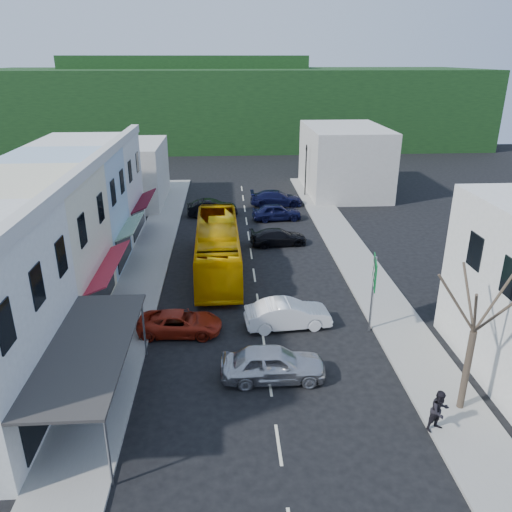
{
  "coord_description": "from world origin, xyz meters",
  "views": [
    {
      "loc": [
        -1.8,
        -22.98,
        13.84
      ],
      "look_at": [
        0.0,
        6.0,
        2.2
      ],
      "focal_mm": 35.0,
      "sensor_mm": 36.0,
      "label": 1
    }
  ],
  "objects_px": {
    "bus": "(218,249)",
    "car_silver": "(273,366)",
    "car_red": "(180,322)",
    "pedestrian_right": "(439,412)",
    "car_white": "(288,315)",
    "traffic_signal": "(306,171)",
    "direction_sign": "(372,295)",
    "street_tree": "(474,332)",
    "pedestrian_left": "(129,315)"
  },
  "relations": [
    {
      "from": "car_red",
      "to": "pedestrian_right",
      "type": "distance_m",
      "value": 13.56
    },
    {
      "from": "bus",
      "to": "car_white",
      "type": "height_order",
      "value": "bus"
    },
    {
      "from": "car_white",
      "to": "direction_sign",
      "type": "relative_size",
      "value": 1.02
    },
    {
      "from": "bus",
      "to": "car_red",
      "type": "bearing_deg",
      "value": -104.12
    },
    {
      "from": "pedestrian_left",
      "to": "pedestrian_right",
      "type": "relative_size",
      "value": 1.0
    },
    {
      "from": "street_tree",
      "to": "car_silver",
      "type": "bearing_deg",
      "value": 160.85
    },
    {
      "from": "direction_sign",
      "to": "car_white",
      "type": "bearing_deg",
      "value": -176.63
    },
    {
      "from": "street_tree",
      "to": "traffic_signal",
      "type": "xyz_separation_m",
      "value": [
        -1.23,
        34.73,
        -1.05
      ]
    },
    {
      "from": "street_tree",
      "to": "traffic_signal",
      "type": "bearing_deg",
      "value": 92.03
    },
    {
      "from": "bus",
      "to": "car_red",
      "type": "distance_m",
      "value": 8.67
    },
    {
      "from": "pedestrian_left",
      "to": "direction_sign",
      "type": "relative_size",
      "value": 0.39
    },
    {
      "from": "bus",
      "to": "pedestrian_right",
      "type": "distance_m",
      "value": 18.88
    },
    {
      "from": "pedestrian_left",
      "to": "direction_sign",
      "type": "bearing_deg",
      "value": -104.47
    },
    {
      "from": "traffic_signal",
      "to": "car_red",
      "type": "bearing_deg",
      "value": 68.78
    },
    {
      "from": "car_silver",
      "to": "pedestrian_right",
      "type": "height_order",
      "value": "pedestrian_right"
    },
    {
      "from": "bus",
      "to": "traffic_signal",
      "type": "distance_m",
      "value": 21.34
    },
    {
      "from": "bus",
      "to": "direction_sign",
      "type": "relative_size",
      "value": 2.68
    },
    {
      "from": "car_silver",
      "to": "pedestrian_right",
      "type": "distance_m",
      "value": 7.29
    },
    {
      "from": "car_white",
      "to": "pedestrian_right",
      "type": "relative_size",
      "value": 2.59
    },
    {
      "from": "car_white",
      "to": "car_red",
      "type": "height_order",
      "value": "same"
    },
    {
      "from": "direction_sign",
      "to": "traffic_signal",
      "type": "distance_m",
      "value": 28.09
    },
    {
      "from": "traffic_signal",
      "to": "car_silver",
      "type": "bearing_deg",
      "value": 79.11
    },
    {
      "from": "car_white",
      "to": "bus",
      "type": "bearing_deg",
      "value": 20.1
    },
    {
      "from": "car_silver",
      "to": "pedestrian_left",
      "type": "height_order",
      "value": "pedestrian_left"
    },
    {
      "from": "car_silver",
      "to": "car_white",
      "type": "bearing_deg",
      "value": -14.49
    },
    {
      "from": "pedestrian_right",
      "to": "street_tree",
      "type": "height_order",
      "value": "street_tree"
    },
    {
      "from": "car_white",
      "to": "pedestrian_right",
      "type": "xyz_separation_m",
      "value": [
        4.87,
        -8.65,
        0.3
      ]
    },
    {
      "from": "pedestrian_right",
      "to": "traffic_signal",
      "type": "xyz_separation_m",
      "value": [
        0.3,
        36.02,
        1.72
      ]
    },
    {
      "from": "car_red",
      "to": "traffic_signal",
      "type": "distance_m",
      "value": 29.87
    },
    {
      "from": "pedestrian_right",
      "to": "street_tree",
      "type": "bearing_deg",
      "value": 19.38
    },
    {
      "from": "pedestrian_right",
      "to": "direction_sign",
      "type": "bearing_deg",
      "value": 72.86
    },
    {
      "from": "direction_sign",
      "to": "traffic_signal",
      "type": "relative_size",
      "value": 0.8
    },
    {
      "from": "pedestrian_left",
      "to": "traffic_signal",
      "type": "xyz_separation_m",
      "value": [
        13.74,
        27.35,
        1.72
      ]
    },
    {
      "from": "car_silver",
      "to": "direction_sign",
      "type": "bearing_deg",
      "value": -54.14
    },
    {
      "from": "bus",
      "to": "car_silver",
      "type": "relative_size",
      "value": 2.64
    },
    {
      "from": "traffic_signal",
      "to": "car_white",
      "type": "bearing_deg",
      "value": 79.74
    },
    {
      "from": "car_white",
      "to": "traffic_signal",
      "type": "height_order",
      "value": "traffic_signal"
    },
    {
      "from": "street_tree",
      "to": "pedestrian_left",
      "type": "bearing_deg",
      "value": 153.74
    },
    {
      "from": "car_white",
      "to": "direction_sign",
      "type": "height_order",
      "value": "direction_sign"
    },
    {
      "from": "car_red",
      "to": "pedestrian_right",
      "type": "height_order",
      "value": "pedestrian_right"
    },
    {
      "from": "bus",
      "to": "pedestrian_right",
      "type": "relative_size",
      "value": 6.82
    },
    {
      "from": "car_red",
      "to": "pedestrian_right",
      "type": "bearing_deg",
      "value": -124.64
    },
    {
      "from": "street_tree",
      "to": "traffic_signal",
      "type": "distance_m",
      "value": 34.77
    },
    {
      "from": "pedestrian_left",
      "to": "bus",
      "type": "bearing_deg",
      "value": -41.47
    },
    {
      "from": "car_red",
      "to": "pedestrian_right",
      "type": "xyz_separation_m",
      "value": [
        10.7,
        -8.32,
        0.3
      ]
    },
    {
      "from": "car_silver",
      "to": "pedestrian_right",
      "type": "relative_size",
      "value": 2.59
    },
    {
      "from": "bus",
      "to": "direction_sign",
      "type": "xyz_separation_m",
      "value": [
        8.25,
        -8.78,
        0.61
      ]
    },
    {
      "from": "street_tree",
      "to": "bus",
      "type": "bearing_deg",
      "value": 123.66
    },
    {
      "from": "car_silver",
      "to": "car_red",
      "type": "xyz_separation_m",
      "value": [
        -4.58,
        4.38,
        0.0
      ]
    },
    {
      "from": "car_silver",
      "to": "street_tree",
      "type": "relative_size",
      "value": 0.58
    }
  ]
}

